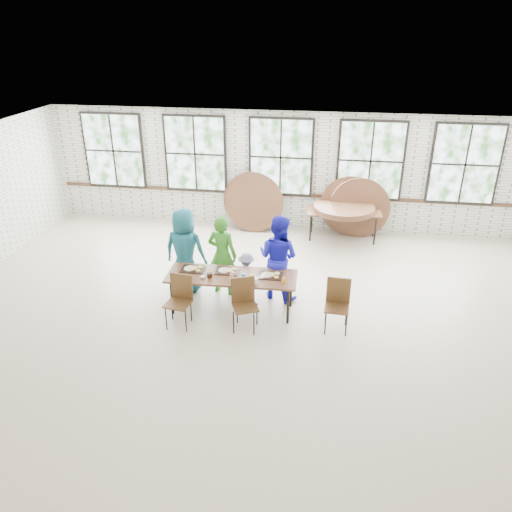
{
  "coord_description": "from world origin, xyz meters",
  "views": [
    {
      "loc": [
        1.27,
        -7.8,
        5.04
      ],
      "look_at": [
        0.0,
        0.4,
        1.05
      ],
      "focal_mm": 35.0,
      "sensor_mm": 36.0,
      "label": 1
    }
  ],
  "objects_px": {
    "chair_near_right": "(244,299)",
    "chair_near_left": "(180,296)",
    "dining_table": "(232,278)",
    "storage_table": "(344,213)"
  },
  "relations": [
    {
      "from": "dining_table",
      "to": "chair_near_right",
      "type": "height_order",
      "value": "chair_near_right"
    },
    {
      "from": "chair_near_right",
      "to": "chair_near_left",
      "type": "bearing_deg",
      "value": 160.87
    },
    {
      "from": "dining_table",
      "to": "chair_near_right",
      "type": "xyz_separation_m",
      "value": [
        0.32,
        -0.51,
        -0.13
      ]
    },
    {
      "from": "chair_near_right",
      "to": "dining_table",
      "type": "bearing_deg",
      "value": 99.59
    },
    {
      "from": "chair_near_left",
      "to": "storage_table",
      "type": "height_order",
      "value": "chair_near_left"
    },
    {
      "from": "chair_near_left",
      "to": "chair_near_right",
      "type": "relative_size",
      "value": 1.0
    },
    {
      "from": "dining_table",
      "to": "storage_table",
      "type": "height_order",
      "value": "same"
    },
    {
      "from": "dining_table",
      "to": "chair_near_left",
      "type": "height_order",
      "value": "chair_near_left"
    },
    {
      "from": "chair_near_right",
      "to": "storage_table",
      "type": "height_order",
      "value": "chair_near_right"
    },
    {
      "from": "chair_near_left",
      "to": "storage_table",
      "type": "bearing_deg",
      "value": 65.86
    }
  ]
}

